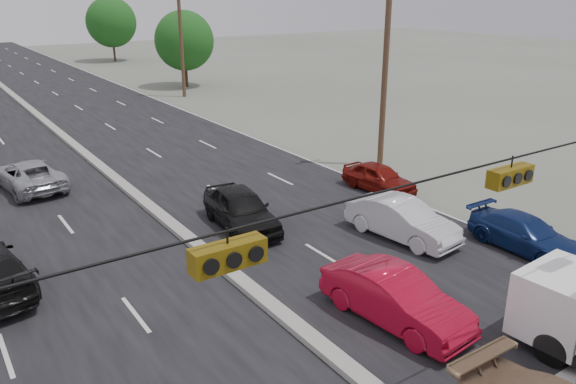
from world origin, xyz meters
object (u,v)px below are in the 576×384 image
object	(u,v)px
utility_pole_right_c	(181,37)
red_sedan	(395,298)
queue_car_a	(241,209)
tree_right_mid	(184,41)
queue_car_e	(379,178)
queue_car_d	(525,234)
utility_pole_right_b	(385,68)
tree_right_far	(111,22)
oncoming_far	(29,175)
queue_car_b	(402,220)

from	to	relation	value
utility_pole_right_c	red_sedan	size ratio (longest dim) A/B	2.22
queue_car_a	tree_right_mid	bearing A→B (deg)	76.27
tree_right_mid	queue_car_e	distance (m)	33.67
queue_car_d	utility_pole_right_b	bearing A→B (deg)	75.67
utility_pole_right_b	queue_car_d	distance (m)	11.86
tree_right_mid	tree_right_far	size ratio (longest dim) A/B	0.88
red_sedan	oncoming_far	distance (m)	18.71
red_sedan	queue_car_d	distance (m)	7.16
queue_car_a	queue_car_e	size ratio (longest dim) A/B	1.22
red_sedan	tree_right_mid	bearing A→B (deg)	67.32
oncoming_far	tree_right_mid	bearing A→B (deg)	-134.84
utility_pole_right_b	oncoming_far	bearing A→B (deg)	158.74
tree_right_far	queue_car_e	bearing A→B (deg)	-96.29
tree_right_mid	red_sedan	distance (m)	43.37
tree_right_far	queue_car_d	distance (m)	66.04
queue_car_b	queue_car_e	distance (m)	5.26
utility_pole_right_b	red_sedan	bearing A→B (deg)	-131.39
utility_pole_right_c	red_sedan	distance (m)	37.98
queue_car_d	oncoming_far	distance (m)	21.48
queue_car_d	utility_pole_right_c	bearing A→B (deg)	86.34
queue_car_b	queue_car_a	bearing A→B (deg)	129.91
queue_car_e	utility_pole_right_c	bearing A→B (deg)	80.43
utility_pole_right_b	red_sedan	distance (m)	15.77
utility_pole_right_c	tree_right_far	world-z (taller)	utility_pole_right_c
utility_pole_right_b	utility_pole_right_c	xyz separation A→B (m)	(0.00, 25.00, 0.00)
tree_right_mid	oncoming_far	size ratio (longest dim) A/B	1.45
utility_pole_right_c	tree_right_far	distance (m)	30.20
tree_right_mid	queue_car_b	size ratio (longest dim) A/B	1.60
tree_right_far	queue_car_b	size ratio (longest dim) A/B	1.83
queue_car_d	tree_right_mid	bearing A→B (deg)	83.42
utility_pole_right_c	tree_right_mid	size ratio (longest dim) A/B	1.40
utility_pole_right_b	oncoming_far	xyz separation A→B (m)	(-16.19, 6.30, -4.42)
utility_pole_right_b	tree_right_far	world-z (taller)	utility_pole_right_b
oncoming_far	queue_car_d	bearing A→B (deg)	121.63
queue_car_d	oncoming_far	xyz separation A→B (m)	(-13.29, 16.88, 0.07)
red_sedan	queue_car_b	xyz separation A→B (m)	(4.22, 3.96, -0.01)
queue_car_a	utility_pole_right_b	bearing A→B (deg)	24.79
utility_pole_right_b	queue_car_e	distance (m)	6.12
red_sedan	oncoming_far	world-z (taller)	red_sedan
queue_car_b	queue_car_d	bearing A→B (deg)	-54.79
red_sedan	queue_car_e	size ratio (longest dim) A/B	1.19
queue_car_b	oncoming_far	size ratio (longest dim) A/B	0.91
utility_pole_right_b	tree_right_mid	world-z (taller)	utility_pole_right_b
tree_right_far	queue_car_d	xyz separation A→B (m)	(-6.40, -65.58, -4.35)
tree_right_mid	queue_car_b	bearing A→B (deg)	-102.51
tree_right_far	queue_car_a	size ratio (longest dim) A/B	1.77
oncoming_far	tree_right_far	bearing A→B (deg)	-118.59
utility_pole_right_b	queue_car_d	xyz separation A→B (m)	(-2.90, -10.58, -4.50)
utility_pole_right_b	queue_car_e	xyz separation A→B (m)	(-2.90, -3.03, -4.46)
queue_car_b	oncoming_far	world-z (taller)	queue_car_b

